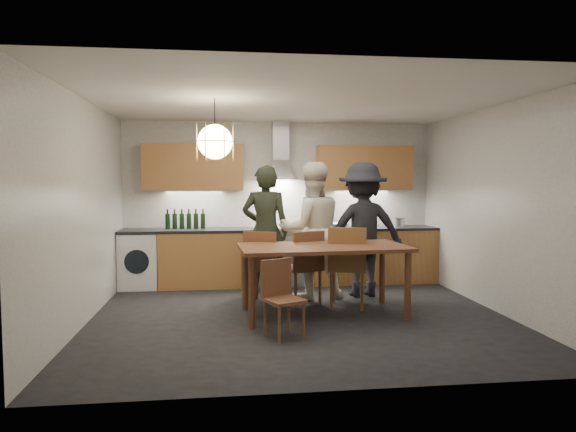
{
  "coord_description": "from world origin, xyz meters",
  "views": [
    {
      "loc": [
        -0.9,
        -6.11,
        1.66
      ],
      "look_at": [
        -0.09,
        0.4,
        1.2
      ],
      "focal_mm": 32.0,
      "sensor_mm": 36.0,
      "label": 1
    }
  ],
  "objects": [
    {
      "name": "room_shell",
      "position": [
        0.0,
        0.0,
        1.71
      ],
      "size": [
        5.02,
        4.52,
        2.61
      ],
      "color": "white",
      "rests_on": "ground"
    },
    {
      "name": "person_right",
      "position": [
        1.07,
        1.01,
        0.95
      ],
      "size": [
        1.25,
        0.73,
        1.91
      ],
      "primitive_type": "imported",
      "rotation": [
        0.0,
        0.0,
        3.16
      ],
      "color": "black",
      "rests_on": "ground"
    },
    {
      "name": "chair_back_right",
      "position": [
        0.67,
        0.29,
        0.61
      ],
      "size": [
        0.59,
        0.59,
        1.06
      ],
      "rotation": [
        0.0,
        0.0,
        2.87
      ],
      "color": "brown",
      "rests_on": "ground"
    },
    {
      "name": "person_left",
      "position": [
        -0.31,
        1.2,
        0.94
      ],
      "size": [
        0.75,
        0.56,
        1.87
      ],
      "primitive_type": "imported",
      "rotation": [
        0.0,
        0.0,
        2.96
      ],
      "color": "black",
      "rests_on": "ground"
    },
    {
      "name": "counter_run",
      "position": [
        0.02,
        1.95,
        0.45
      ],
      "size": [
        5.0,
        0.62,
        0.9
      ],
      "color": "tan",
      "rests_on": "ground"
    },
    {
      "name": "ground",
      "position": [
        0.0,
        0.0,
        0.0
      ],
      "size": [
        5.0,
        5.0,
        0.0
      ],
      "primitive_type": "plane",
      "color": "black",
      "rests_on": "ground"
    },
    {
      "name": "chair_back_left",
      "position": [
        -0.4,
        0.62,
        0.57
      ],
      "size": [
        0.59,
        0.59,
        0.99
      ],
      "rotation": [
        0.0,
        0.0,
        2.75
      ],
      "color": "brown",
      "rests_on": "ground"
    },
    {
      "name": "dining_table",
      "position": [
        0.3,
        0.03,
        0.76
      ],
      "size": [
        2.09,
        1.14,
        0.86
      ],
      "rotation": [
        0.0,
        0.0,
        0.06
      ],
      "color": "brown",
      "rests_on": "ground"
    },
    {
      "name": "person_mid",
      "position": [
        0.32,
        0.98,
        0.96
      ],
      "size": [
        0.99,
        0.8,
        1.91
      ],
      "primitive_type": "imported",
      "rotation": [
        0.0,
        0.0,
        3.23
      ],
      "color": "silver",
      "rests_on": "ground"
    },
    {
      "name": "chair_back_mid",
      "position": [
        0.16,
        0.56,
        0.57
      ],
      "size": [
        0.57,
        0.57,
        0.99
      ],
      "rotation": [
        0.0,
        0.0,
        3.46
      ],
      "color": "brown",
      "rests_on": "ground"
    },
    {
      "name": "stock_pot",
      "position": [
        1.92,
        1.94,
        0.97
      ],
      "size": [
        0.25,
        0.25,
        0.14
      ],
      "primitive_type": "cylinder",
      "rotation": [
        0.0,
        0.0,
        0.29
      ],
      "color": "#B7B7BB",
      "rests_on": "counter_run"
    },
    {
      "name": "pendant_lamp",
      "position": [
        -1.0,
        -0.1,
        2.1
      ],
      "size": [
        0.43,
        0.43,
        0.7
      ],
      "color": "black",
      "rests_on": "ground"
    },
    {
      "name": "mixing_bowl",
      "position": [
        0.93,
        1.92,
        0.94
      ],
      "size": [
        0.39,
        0.39,
        0.07
      ],
      "primitive_type": "imported",
      "rotation": [
        0.0,
        0.0,
        0.38
      ],
      "color": "#B0AFB3",
      "rests_on": "counter_run"
    },
    {
      "name": "wall_fixtures",
      "position": [
        0.0,
        2.07,
        1.87
      ],
      "size": [
        4.3,
        0.54,
        1.1
      ],
      "color": "#BD8348",
      "rests_on": "ground"
    },
    {
      "name": "wine_bottles",
      "position": [
        -1.51,
        2.02,
        1.05
      ],
      "size": [
        0.62,
        0.07,
        0.31
      ],
      "color": "black",
      "rests_on": "counter_run"
    },
    {
      "name": "range_stove",
      "position": [
        0.0,
        1.94,
        0.44
      ],
      "size": [
        0.9,
        0.6,
        0.92
      ],
      "color": "silver",
      "rests_on": "ground"
    },
    {
      "name": "chair_front",
      "position": [
        -0.31,
        -0.74,
        0.47
      ],
      "size": [
        0.49,
        0.49,
        0.81
      ],
      "rotation": [
        0.0,
        0.0,
        0.43
      ],
      "color": "brown",
      "rests_on": "ground"
    }
  ]
}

